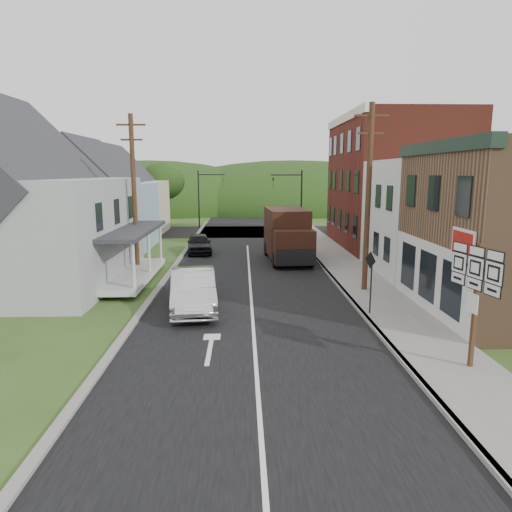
{
  "coord_description": "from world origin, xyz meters",
  "views": [
    {
      "loc": [
        -0.39,
        -18.15,
        5.81
      ],
      "look_at": [
        0.2,
        1.53,
        2.2
      ],
      "focal_mm": 32.0,
      "sensor_mm": 36.0,
      "label": 1
    }
  ],
  "objects": [
    {
      "name": "tree_left_c",
      "position": [
        -19.0,
        20.0,
        5.94
      ],
      "size": [
        5.8,
        5.8,
        8.41
      ],
      "color": "#382616",
      "rests_on": "ground"
    },
    {
      "name": "house_cream",
      "position": [
        -11.5,
        26.0,
        3.69
      ],
      "size": [
        7.14,
        8.16,
        7.28
      ],
      "color": "#C4B698",
      "rests_on": "ground"
    },
    {
      "name": "storefront_red",
      "position": [
        11.3,
        17.0,
        5.0
      ],
      "size": [
        8.0,
        12.0,
        10.0
      ],
      "primitive_type": "cube",
      "color": "maroon",
      "rests_on": "ground"
    },
    {
      "name": "traffic_signal_left",
      "position": [
        -4.3,
        30.5,
        3.76
      ],
      "size": [
        2.87,
        0.2,
        6.0
      ],
      "color": "black",
      "rests_on": "ground"
    },
    {
      "name": "delivery_van",
      "position": [
        2.59,
        11.6,
        1.74
      ],
      "size": [
        2.9,
        6.3,
        3.44
      ],
      "rotation": [
        0.0,
        0.0,
        0.07
      ],
      "color": "black",
      "rests_on": "ground"
    },
    {
      "name": "warning_sign",
      "position": [
        4.78,
        -0.37,
        1.79
      ],
      "size": [
        0.24,
        0.68,
        2.56
      ],
      "rotation": [
        0.0,
        0.0,
        0.33
      ],
      "color": "black",
      "rests_on": "sidewalk_right"
    },
    {
      "name": "sidewalk_right",
      "position": [
        5.9,
        8.0,
        0.07
      ],
      "size": [
        2.8,
        55.0,
        0.15
      ],
      "primitive_type": "cube",
      "color": "slate",
      "rests_on": "ground"
    },
    {
      "name": "storefront_white",
      "position": [
        11.3,
        7.5,
        3.25
      ],
      "size": [
        8.0,
        7.0,
        6.5
      ],
      "primitive_type": "cube",
      "color": "silver",
      "rests_on": "ground"
    },
    {
      "name": "forested_ridge",
      "position": [
        0.0,
        55.0,
        0.0
      ],
      "size": [
        90.0,
        30.0,
        16.0
      ],
      "primitive_type": "ellipsoid",
      "color": "black",
      "rests_on": "ground"
    },
    {
      "name": "utility_pole_right",
      "position": [
        5.6,
        3.5,
        4.66
      ],
      "size": [
        1.6,
        0.26,
        9.0
      ],
      "color": "#472D19",
      "rests_on": "ground"
    },
    {
      "name": "house_blue",
      "position": [
        -11.0,
        17.0,
        3.69
      ],
      "size": [
        7.14,
        8.16,
        7.28
      ],
      "color": "#87A9B9",
      "rests_on": "ground"
    },
    {
      "name": "utility_pole_left",
      "position": [
        -6.5,
        8.0,
        4.66
      ],
      "size": [
        1.6,
        0.26,
        9.0
      ],
      "color": "#472D19",
      "rests_on": "ground"
    },
    {
      "name": "route_sign_cluster",
      "position": [
        6.3,
        -5.63,
        2.53
      ],
      "size": [
        0.45,
        2.08,
        3.67
      ],
      "rotation": [
        0.0,
        0.0,
        0.18
      ],
      "color": "#472D19",
      "rests_on": "sidewalk_right"
    },
    {
      "name": "house_gray",
      "position": [
        -12.0,
        6.0,
        4.23
      ],
      "size": [
        10.2,
        12.24,
        8.35
      ],
      "color": "#939698",
      "rests_on": "ground"
    },
    {
      "name": "tree_left_d",
      "position": [
        -9.0,
        32.0,
        4.88
      ],
      "size": [
        4.8,
        4.8,
        6.94
      ],
      "color": "#382616",
      "rests_on": "ground"
    },
    {
      "name": "curb_right",
      "position": [
        4.55,
        8.0,
        0.07
      ],
      "size": [
        0.2,
        55.0,
        0.15
      ],
      "primitive_type": "cube",
      "color": "slate",
      "rests_on": "ground"
    },
    {
      "name": "road",
      "position": [
        0.0,
        10.0,
        0.0
      ],
      "size": [
        9.0,
        90.0,
        0.02
      ],
      "primitive_type": "cube",
      "color": "black",
      "rests_on": "ground"
    },
    {
      "name": "silver_sedan",
      "position": [
        -2.51,
        0.8,
        0.86
      ],
      "size": [
        2.43,
        5.41,
        1.72
      ],
      "primitive_type": "imported",
      "rotation": [
        0.0,
        0.0,
        0.12
      ],
      "color": "silver",
      "rests_on": "ground"
    },
    {
      "name": "traffic_signal_right",
      "position": [
        4.3,
        23.5,
        3.76
      ],
      "size": [
        2.87,
        0.2,
        6.0
      ],
      "color": "black",
      "rests_on": "ground"
    },
    {
      "name": "cross_road",
      "position": [
        0.0,
        27.0,
        0.0
      ],
      "size": [
        60.0,
        9.0,
        0.02
      ],
      "primitive_type": "cube",
      "color": "black",
      "rests_on": "ground"
    },
    {
      "name": "ground",
      "position": [
        0.0,
        0.0,
        0.0
      ],
      "size": [
        120.0,
        120.0,
        0.0
      ],
      "primitive_type": "plane",
      "color": "#2D4719",
      "rests_on": "ground"
    },
    {
      "name": "curb_left",
      "position": [
        -4.65,
        8.0,
        0.06
      ],
      "size": [
        0.3,
        55.0,
        0.12
      ],
      "primitive_type": "cube",
      "color": "slate",
      "rests_on": "ground"
    },
    {
      "name": "dark_sedan",
      "position": [
        -3.55,
        14.81,
        0.71
      ],
      "size": [
        2.17,
        4.34,
        1.42
      ],
      "primitive_type": "imported",
      "rotation": [
        0.0,
        0.0,
        0.12
      ],
      "color": "black",
      "rests_on": "ground"
    }
  ]
}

